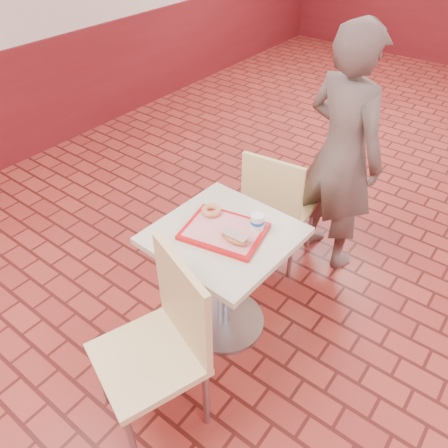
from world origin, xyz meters
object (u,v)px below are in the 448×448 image
Objects in this scene: serving_tray at (224,231)px; paper_cup at (257,222)px; chair_main_front at (162,340)px; chair_main_back at (277,204)px; main_table at (224,266)px; long_john_donut at (235,238)px; customer at (342,154)px; ring_donut at (211,210)px.

paper_cup is (0.13, 0.11, 0.06)m from serving_tray.
chair_main_front is 1.10× the size of chair_main_back.
main_table is 0.30m from long_john_donut.
customer is 0.99m from serving_tray.
chair_main_front is 10.90× the size of paper_cup.
serving_tray is (0.08, -0.67, 0.25)m from chair_main_back.
main_table is at bearing -26.14° from ring_donut.
chair_main_back reaches higher than main_table.
ring_donut is 0.26m from long_john_donut.
long_john_donut is (-0.08, -1.01, -0.04)m from customer.
main_table is 8.18× the size of paper_cup.
main_table is 0.25m from serving_tray.
paper_cup is (0.03, 0.15, 0.02)m from long_john_donut.
serving_tray is 2.59× the size of long_john_donut.
chair_main_front is 8.73× the size of ring_donut.
chair_main_back is at bearing 110.45° from paper_cup.
chair_main_front is 0.63m from serving_tray.
paper_cup reaches higher than main_table.
serving_tray is at bearing 90.00° from main_table.
chair_main_front is 1.59m from customer.
ring_donut reaches higher than serving_tray.
chair_main_back is 5.60× the size of long_john_donut.
chair_main_front reaches higher than chair_main_back.
ring_donut is at bearing 88.76° from customer.
serving_tray is 3.66× the size of ring_donut.
long_john_donut is at bearing -102.85° from paper_cup.
customer is at bearing 79.49° from serving_tray.
paper_cup is at bearing 8.08° from ring_donut.
ring_donut is at bearing 129.74° from chair_main_front.
main_table is at bearing 97.68° from customer.
chair_main_front is 6.16× the size of long_john_donut.
long_john_donut reaches higher than serving_tray.
ring_donut reaches higher than main_table.
ring_donut is (-0.14, 0.07, 0.03)m from serving_tray.
main_table is 0.67m from chair_main_back.
ring_donut is (-0.24, 0.66, 0.23)m from chair_main_front.
customer is at bearing -137.25° from chair_main_back.
paper_cup is at bearing 77.15° from long_john_donut.
paper_cup reaches higher than ring_donut.
main_table is 0.45× the size of customer.
chair_main_back is (-0.18, 1.26, -0.05)m from chair_main_front.
serving_tray is at bearing 157.60° from long_john_donut.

